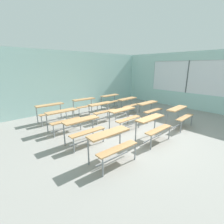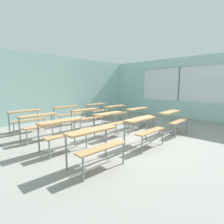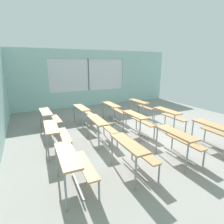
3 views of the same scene
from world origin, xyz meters
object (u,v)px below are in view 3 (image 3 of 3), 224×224
(desk_bench_r0c1, at_px, (169,115))
(desk_bench_r0c2, at_px, (140,105))
(desk_bench_r1c2, at_px, (114,108))
(desk_bench_r3c2, at_px, (49,116))
(desk_bench_r3c0, at_px, (74,162))
(desk_bench_r2c2, at_px, (84,111))
(desk_bench_r0c0, at_px, (215,130))
(desk_bench_r1c0, at_px, (179,138))
(desk_bench_r2c0, at_px, (133,149))
(desk_bench_r2c1, at_px, (101,124))
(desk_bench_r1c1, at_px, (138,119))
(desk_bench_r3c1, at_px, (56,132))

(desk_bench_r0c1, relative_size, desk_bench_r0c2, 0.98)
(desk_bench_r1c2, height_order, desk_bench_r3c2, same)
(desk_bench_r3c0, height_order, desk_bench_r3c2, same)
(desk_bench_r2c2, bearing_deg, desk_bench_r0c0, -145.26)
(desk_bench_r1c0, distance_m, desk_bench_r2c0, 1.30)
(desk_bench_r2c2, bearing_deg, desk_bench_r2c0, 177.71)
(desk_bench_r2c0, relative_size, desk_bench_r2c1, 0.99)
(desk_bench_r2c0, distance_m, desk_bench_r2c2, 3.41)
(desk_bench_r1c0, height_order, desk_bench_r2c1, same)
(desk_bench_r2c2, distance_m, desk_bench_r3c2, 1.26)
(desk_bench_r1c2, bearing_deg, desk_bench_r1c1, -177.73)
(desk_bench_r1c2, bearing_deg, desk_bench_r0c2, -87.45)
(desk_bench_r3c1, bearing_deg, desk_bench_r3c2, 1.12)
(desk_bench_r0c1, height_order, desk_bench_r1c0, same)
(desk_bench_r0c1, height_order, desk_bench_r3c0, same)
(desk_bench_r0c2, xyz_separation_m, desk_bench_r1c1, (-1.69, 1.27, 0.00))
(desk_bench_r3c1, bearing_deg, desk_bench_r0c2, -63.39)
(desk_bench_r1c1, height_order, desk_bench_r3c2, same)
(desk_bench_r0c1, distance_m, desk_bench_r2c1, 2.57)
(desk_bench_r0c0, height_order, desk_bench_r3c1, same)
(desk_bench_r3c0, bearing_deg, desk_bench_r0c2, -46.64)
(desk_bench_r0c1, height_order, desk_bench_r3c2, same)
(desk_bench_r1c0, relative_size, desk_bench_r2c2, 0.99)
(desk_bench_r1c2, bearing_deg, desk_bench_r3c0, 143.66)
(desk_bench_r1c0, xyz_separation_m, desk_bench_r1c1, (1.74, 0.01, 0.00))
(desk_bench_r0c0, bearing_deg, desk_bench_r1c1, 38.00)
(desk_bench_r0c1, height_order, desk_bench_r1c2, same)
(desk_bench_r3c0, bearing_deg, desk_bench_r1c1, -54.58)
(desk_bench_r2c0, bearing_deg, desk_bench_r0c1, -56.34)
(desk_bench_r3c0, bearing_deg, desk_bench_r3c2, 1.71)
(desk_bench_r0c0, bearing_deg, desk_bench_r0c2, 2.25)
(desk_bench_r1c0, distance_m, desk_bench_r3c2, 4.23)
(desk_bench_r3c0, bearing_deg, desk_bench_r0c0, -89.51)
(desk_bench_r1c1, bearing_deg, desk_bench_r3c2, 56.90)
(desk_bench_r0c2, xyz_separation_m, desk_bench_r2c1, (-1.67, 2.56, 0.00))
(desk_bench_r0c2, distance_m, desk_bench_r1c1, 2.11)
(desk_bench_r3c1, bearing_deg, desk_bench_r0c1, -88.12)
(desk_bench_r1c1, xyz_separation_m, desk_bench_r2c0, (-1.75, 1.29, 0.00))
(desk_bench_r1c0, bearing_deg, desk_bench_r2c0, 90.68)
(desk_bench_r1c1, relative_size, desk_bench_r3c1, 0.98)
(desk_bench_r0c0, height_order, desk_bench_r0c2, same)
(desk_bench_r3c1, bearing_deg, desk_bench_r2c0, -140.75)
(desk_bench_r2c0, distance_m, desk_bench_r3c2, 3.60)
(desk_bench_r1c0, bearing_deg, desk_bench_r3c2, 37.50)
(desk_bench_r1c0, xyz_separation_m, desk_bench_r2c0, (-0.00, 1.30, 0.00))
(desk_bench_r2c0, bearing_deg, desk_bench_r1c1, -35.93)
(desk_bench_r0c2, xyz_separation_m, desk_bench_r2c0, (-3.43, 2.56, 0.00))
(desk_bench_r0c2, distance_m, desk_bench_r3c0, 5.08)
(desk_bench_r2c0, height_order, desk_bench_r2c2, same)
(desk_bench_r0c2, relative_size, desk_bench_r1c2, 1.02)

